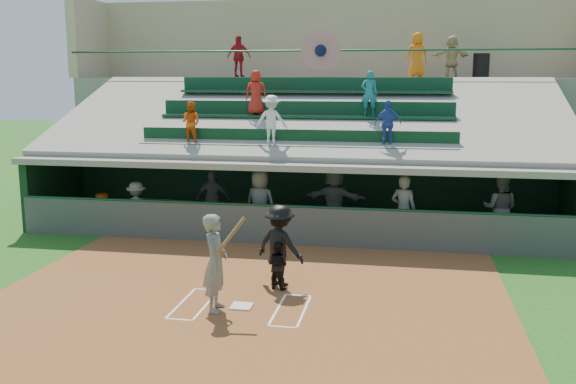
% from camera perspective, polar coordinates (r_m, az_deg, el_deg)
% --- Properties ---
extents(ground, '(100.00, 100.00, 0.00)m').
position_cam_1_polar(ground, '(13.39, -4.14, -10.22)').
color(ground, '#1D5217').
rests_on(ground, ground).
extents(dirt_slab, '(11.00, 9.00, 0.02)m').
position_cam_1_polar(dirt_slab, '(13.84, -3.62, -9.48)').
color(dirt_slab, brown).
rests_on(dirt_slab, ground).
extents(home_plate, '(0.43, 0.43, 0.03)m').
position_cam_1_polar(home_plate, '(13.38, -4.14, -10.08)').
color(home_plate, silver).
rests_on(home_plate, dirt_slab).
extents(batters_box_chalk, '(2.65, 1.85, 0.01)m').
position_cam_1_polar(batters_box_chalk, '(13.38, -4.14, -10.13)').
color(batters_box_chalk, white).
rests_on(batters_box_chalk, dirt_slab).
extents(dugout_floor, '(16.00, 3.50, 0.04)m').
position_cam_1_polar(dugout_floor, '(19.71, 0.78, -3.40)').
color(dugout_floor, gray).
rests_on(dugout_floor, ground).
extents(concourse_slab, '(20.00, 3.00, 4.60)m').
position_cam_1_polar(concourse_slab, '(25.94, 3.30, 5.01)').
color(concourse_slab, gray).
rests_on(concourse_slab, ground).
extents(grandstand, '(20.40, 10.40, 7.80)m').
position_cam_1_polar(grandstand, '(22.99, 2.36, 4.24)').
color(grandstand, '#4A4F4A').
rests_on(grandstand, ground).
extents(batter_at_plate, '(0.89, 0.80, 1.99)m').
position_cam_1_polar(batter_at_plate, '(12.95, -6.46, -6.24)').
color(batter_at_plate, '#61635E').
rests_on(batter_at_plate, dirt_slab).
extents(catcher, '(0.63, 0.57, 1.06)m').
position_cam_1_polar(catcher, '(14.30, -0.95, -6.52)').
color(catcher, black).
rests_on(catcher, dirt_slab).
extents(home_umpire, '(1.37, 1.11, 1.84)m').
position_cam_1_polar(home_umpire, '(14.41, -0.72, -4.78)').
color(home_umpire, black).
rests_on(home_umpire, dirt_slab).
extents(dugout_bench, '(16.35, 2.46, 0.49)m').
position_cam_1_polar(dugout_bench, '(20.71, 1.67, -1.97)').
color(dugout_bench, olive).
rests_on(dugout_bench, dugout_floor).
extents(white_table, '(0.87, 0.74, 0.65)m').
position_cam_1_polar(white_table, '(20.91, -16.06, -2.04)').
color(white_table, silver).
rests_on(white_table, dugout_floor).
extents(water_cooler, '(0.38, 0.38, 0.38)m').
position_cam_1_polar(water_cooler, '(20.76, -16.20, -0.68)').
color(water_cooler, '#EA540D').
rests_on(water_cooler, white_table).
extents(dugout_player_a, '(1.11, 0.77, 1.57)m').
position_cam_1_polar(dugout_player_a, '(19.50, -13.29, -1.40)').
color(dugout_player_a, '#545651').
rests_on(dugout_player_a, dugout_floor).
extents(dugout_player_b, '(1.05, 0.48, 1.76)m').
position_cam_1_polar(dugout_player_b, '(20.05, -6.69, -0.60)').
color(dugout_player_b, '#535550').
rests_on(dugout_player_b, dugout_floor).
extents(dugout_player_c, '(1.08, 0.84, 1.94)m').
position_cam_1_polar(dugout_player_c, '(18.79, -2.48, -0.99)').
color(dugout_player_c, '#5B5E58').
rests_on(dugout_player_c, dugout_floor).
extents(dugout_player_d, '(1.90, 0.78, 1.99)m').
position_cam_1_polar(dugout_player_d, '(19.13, 4.14, -0.73)').
color(dugout_player_d, '#60625D').
rests_on(dugout_player_d, dugout_floor).
extents(dugout_player_e, '(0.82, 0.66, 1.96)m').
position_cam_1_polar(dugout_player_e, '(18.03, 10.22, -1.61)').
color(dugout_player_e, '#595B56').
rests_on(dugout_player_e, dugout_floor).
extents(dugout_player_f, '(1.11, 0.96, 1.95)m').
position_cam_1_polar(dugout_player_f, '(18.97, 18.33, -1.39)').
color(dugout_player_f, '#5F635D').
rests_on(dugout_player_f, dugout_floor).
extents(trash_bin, '(0.60, 0.60, 0.91)m').
position_cam_1_polar(trash_bin, '(25.52, 16.79, 10.70)').
color(trash_bin, black).
rests_on(trash_bin, concourse_slab).
extents(concourse_staff_a, '(1.01, 0.51, 1.66)m').
position_cam_1_polar(concourse_staff_a, '(26.15, -4.37, 11.90)').
color(concourse_staff_a, '#A41219').
rests_on(concourse_staff_a, concourse_slab).
extents(concourse_staff_b, '(0.91, 0.69, 1.66)m').
position_cam_1_polar(concourse_staff_b, '(24.65, 11.39, 11.83)').
color(concourse_staff_b, orange).
rests_on(concourse_staff_b, concourse_slab).
extents(concourse_staff_c, '(1.53, 0.94, 1.58)m').
position_cam_1_polar(concourse_staff_c, '(25.31, 14.34, 11.58)').
color(concourse_staff_c, tan).
rests_on(concourse_staff_c, concourse_slab).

